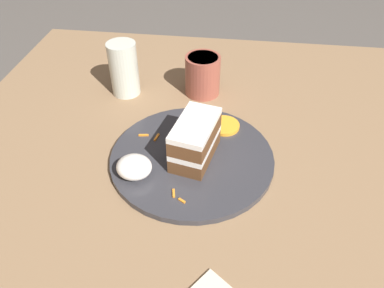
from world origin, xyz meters
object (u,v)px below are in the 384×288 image
object	(u,v)px
plate	(192,158)
cream_dollop	(134,167)
cake_slice	(195,140)
drinking_glass	(124,72)
orange_garnish	(224,126)
coffee_mug	(203,74)

from	to	relation	value
plate	cream_dollop	xyz separation A→B (m)	(-0.09, -0.06, 0.03)
plate	cake_slice	bearing A→B (deg)	-13.52
plate	drinking_glass	bearing A→B (deg)	130.88
orange_garnish	drinking_glass	world-z (taller)	drinking_glass
orange_garnish	plate	bearing A→B (deg)	-119.91
cream_dollop	coffee_mug	bearing A→B (deg)	73.80
plate	cream_dollop	world-z (taller)	cream_dollop
cream_dollop	coffee_mug	size ratio (longest dim) A/B	0.68
plate	coffee_mug	xyz separation A→B (m)	(-0.01, 0.24, 0.04)
cake_slice	coffee_mug	xyz separation A→B (m)	(-0.01, 0.24, -0.00)
cake_slice	coffee_mug	bearing A→B (deg)	-74.74
cream_dollop	orange_garnish	bearing A→B (deg)	46.99
cake_slice	orange_garnish	xyz separation A→B (m)	(0.05, 0.10, -0.04)
orange_garnish	drinking_glass	distance (m)	0.27
drinking_glass	coffee_mug	size ratio (longest dim) A/B	1.34
coffee_mug	drinking_glass	bearing A→B (deg)	-173.02
orange_garnish	drinking_glass	xyz separation A→B (m)	(-0.24, 0.12, 0.04)
plate	orange_garnish	bearing A→B (deg)	60.09
cake_slice	orange_garnish	size ratio (longest dim) A/B	2.02
coffee_mug	cake_slice	bearing A→B (deg)	-86.95
cake_slice	cream_dollop	distance (m)	0.12
plate	cake_slice	world-z (taller)	cake_slice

